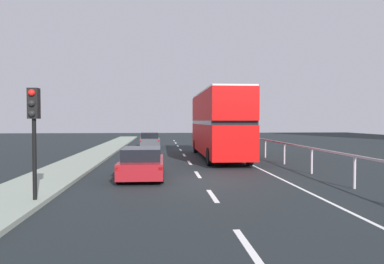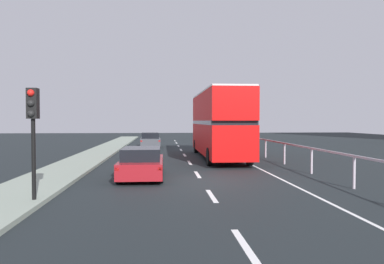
{
  "view_description": "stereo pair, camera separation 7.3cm",
  "coord_description": "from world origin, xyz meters",
  "px_view_note": "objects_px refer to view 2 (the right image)",
  "views": [
    {
      "loc": [
        -1.71,
        -15.3,
        2.48
      ],
      "look_at": [
        -0.01,
        4.54,
        1.87
      ],
      "focal_mm": 34.64,
      "sensor_mm": 36.0,
      "label": 1
    },
    {
      "loc": [
        -1.64,
        -15.31,
        2.48
      ],
      "look_at": [
        -0.01,
        4.54,
        1.87
      ],
      "focal_mm": 34.64,
      "sensor_mm": 36.0,
      "label": 2
    }
  ],
  "objects_px": {
    "double_decker_bus_red": "(219,123)",
    "traffic_signal_pole": "(33,116)",
    "hatchback_car_near": "(142,163)",
    "sedan_car_ahead": "(150,140)"
  },
  "relations": [
    {
      "from": "double_decker_bus_red",
      "to": "traffic_signal_pole",
      "type": "distance_m",
      "value": 15.03
    },
    {
      "from": "traffic_signal_pole",
      "to": "hatchback_car_near",
      "type": "bearing_deg",
      "value": 58.99
    },
    {
      "from": "double_decker_bus_red",
      "to": "sedan_car_ahead",
      "type": "distance_m",
      "value": 11.61
    },
    {
      "from": "sedan_car_ahead",
      "to": "traffic_signal_pole",
      "type": "bearing_deg",
      "value": -98.95
    },
    {
      "from": "hatchback_car_near",
      "to": "traffic_signal_pole",
      "type": "height_order",
      "value": "traffic_signal_pole"
    },
    {
      "from": "double_decker_bus_red",
      "to": "hatchback_car_near",
      "type": "relative_size",
      "value": 2.61
    },
    {
      "from": "double_decker_bus_red",
      "to": "hatchback_car_near",
      "type": "distance_m",
      "value": 9.52
    },
    {
      "from": "double_decker_bus_red",
      "to": "sedan_car_ahead",
      "type": "bearing_deg",
      "value": 115.09
    },
    {
      "from": "hatchback_car_near",
      "to": "sedan_car_ahead",
      "type": "relative_size",
      "value": 0.97
    },
    {
      "from": "traffic_signal_pole",
      "to": "double_decker_bus_red",
      "type": "bearing_deg",
      "value": 59.89
    }
  ]
}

